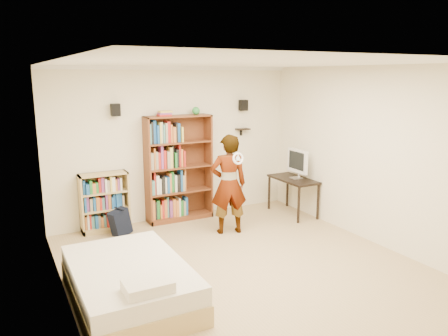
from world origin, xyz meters
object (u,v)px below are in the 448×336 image
at_px(low_bookshelf, 105,202).
at_px(tall_bookshelf, 179,168).
at_px(computer_desk, 293,196).
at_px(daybed, 129,278).
at_px(person, 229,184).

bearing_deg(low_bookshelf, tall_bookshelf, -1.09).
distance_m(computer_desk, daybed, 3.99).
distance_m(tall_bookshelf, person, 1.11).
height_order(computer_desk, daybed, computer_desk).
xyz_separation_m(tall_bookshelf, computer_desk, (1.98, -0.71, -0.59)).
height_order(tall_bookshelf, low_bookshelf, tall_bookshelf).
bearing_deg(daybed, person, 34.91).
relative_size(tall_bookshelf, computer_desk, 1.86).
relative_size(daybed, person, 1.16).
height_order(tall_bookshelf, daybed, tall_bookshelf).
distance_m(tall_bookshelf, computer_desk, 2.18).
bearing_deg(computer_desk, tall_bookshelf, 160.35).
bearing_deg(tall_bookshelf, computer_desk, -19.65).
height_order(low_bookshelf, computer_desk, low_bookshelf).
distance_m(computer_desk, person, 1.62).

